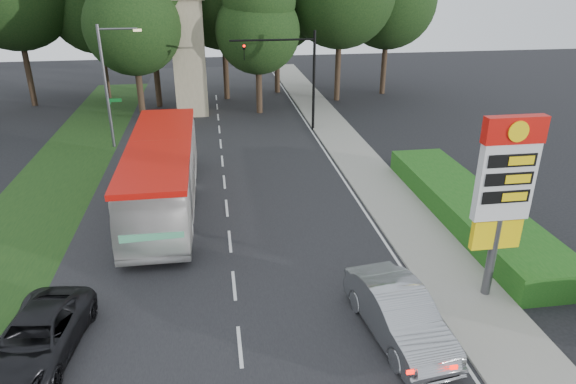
{
  "coord_description": "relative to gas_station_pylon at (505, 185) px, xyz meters",
  "views": [
    {
      "loc": [
        -0.42,
        -12.69,
        11.17
      ],
      "look_at": [
        2.64,
        7.62,
        2.2
      ],
      "focal_mm": 32.0,
      "sensor_mm": 36.0,
      "label": 1
    }
  ],
  "objects": [
    {
      "name": "monument",
      "position": [
        -11.2,
        28.01,
        0.66
      ],
      "size": [
        3.0,
        3.0,
        10.05
      ],
      "color": "gray",
      "rests_on": "ground"
    },
    {
      "name": "tree_monument_right",
      "position": [
        -5.7,
        27.51,
        3.56
      ],
      "size": [
        6.72,
        6.72,
        13.2
      ],
      "color": "#2D2116",
      "rests_on": "ground"
    },
    {
      "name": "sedan_silver",
      "position": [
        -4.01,
        -1.68,
        -3.59
      ],
      "size": [
        2.49,
        5.41,
        1.72
      ],
      "primitive_type": "imported",
      "rotation": [
        0.0,
        0.0,
        0.13
      ],
      "color": "#93969A",
      "rests_on": "ground"
    },
    {
      "name": "traffic_signal_mast",
      "position": [
        -3.52,
        22.0,
        0.22
      ],
      "size": [
        6.1,
        0.35,
        7.2
      ],
      "color": "black",
      "rests_on": "ground"
    },
    {
      "name": "road_surface",
      "position": [
        -9.2,
        10.01,
        -4.44
      ],
      "size": [
        14.0,
        80.0,
        0.02
      ],
      "primitive_type": "cube",
      "color": "black",
      "rests_on": "ground"
    },
    {
      "name": "transit_bus",
      "position": [
        -12.25,
        9.64,
        -2.7
      ],
      "size": [
        3.02,
        12.56,
        3.49
      ],
      "primitive_type": "imported",
      "rotation": [
        0.0,
        0.0,
        -0.01
      ],
      "color": "silver",
      "rests_on": "ground"
    },
    {
      "name": "streetlight_signs",
      "position": [
        -16.19,
        20.01,
        -0.01
      ],
      "size": [
        2.75,
        0.98,
        8.0
      ],
      "color": "#59595E",
      "rests_on": "ground"
    },
    {
      "name": "sidewalk_right",
      "position": [
        -0.7,
        10.01,
        -4.39
      ],
      "size": [
        3.0,
        80.0,
        0.12
      ],
      "primitive_type": "cube",
      "color": "gray",
      "rests_on": "ground"
    },
    {
      "name": "suv_charcoal",
      "position": [
        -15.4,
        -0.96,
        -3.75
      ],
      "size": [
        2.92,
        5.26,
        1.39
      ],
      "primitive_type": "imported",
      "rotation": [
        0.0,
        0.0,
        -0.13
      ],
      "color": "black",
      "rests_on": "ground"
    },
    {
      "name": "hedge",
      "position": [
        2.3,
        6.01,
        -3.85
      ],
      "size": [
        3.0,
        14.0,
        1.2
      ],
      "primitive_type": "cube",
      "color": "#195015",
      "rests_on": "ground"
    },
    {
      "name": "ground",
      "position": [
        -9.2,
        -1.99,
        -4.45
      ],
      "size": [
        120.0,
        120.0,
        0.0
      ],
      "primitive_type": "plane",
      "color": "black",
      "rests_on": "ground"
    },
    {
      "name": "grass_verge_left",
      "position": [
        -18.7,
        16.01,
        -4.44
      ],
      "size": [
        5.0,
        50.0,
        0.02
      ],
      "primitive_type": "cube",
      "color": "#193814",
      "rests_on": "ground"
    },
    {
      "name": "tree_monument_left",
      "position": [
        -15.2,
        27.01,
        4.23
      ],
      "size": [
        7.28,
        7.28,
        14.3
      ],
      "color": "#2D2116",
      "rests_on": "ground"
    },
    {
      "name": "gas_station_pylon",
      "position": [
        0.0,
        0.0,
        0.0
      ],
      "size": [
        2.1,
        0.45,
        6.85
      ],
      "color": "#59595E",
      "rests_on": "ground"
    }
  ]
}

